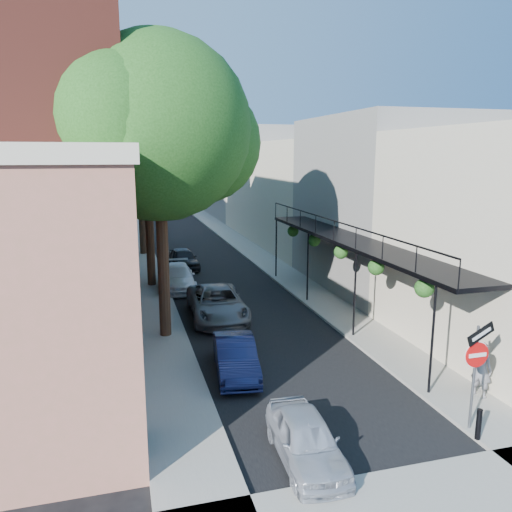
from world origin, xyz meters
TOP-DOWN VIEW (x-y plane):
  - ground at (0.00, 0.00)m, footprint 160.00×160.00m
  - road_surface at (0.00, 30.00)m, footprint 6.00×64.00m
  - sidewalk_left at (-4.00, 30.00)m, footprint 2.00×64.00m
  - sidewalk_right at (4.00, 30.00)m, footprint 2.00×64.00m
  - sidewalk_cross at (0.00, -1.00)m, footprint 12.00×2.00m
  - buildings_left at (-9.30, 28.76)m, footprint 10.10×59.10m
  - buildings_right at (8.99, 29.49)m, footprint 9.80×55.00m
  - sign_post at (3.16, 0.97)m, footprint 0.89×0.17m
  - bollard at (3.00, 0.50)m, footprint 0.14×0.14m
  - oak_near at (-3.37, 10.26)m, footprint 7.48×6.80m
  - oak_mid at (-3.42, 18.23)m, footprint 6.60×6.00m
  - oak_far at (-3.35, 27.27)m, footprint 7.70×7.00m
  - parked_car_a at (-1.40, 0.95)m, footprint 1.51×3.42m
  - parked_car_b at (-1.90, 6.03)m, footprint 1.70×3.76m
  - parked_car_c at (-1.40, 11.76)m, footprint 2.51×5.08m
  - parked_car_d at (-2.50, 17.17)m, footprint 2.00×4.47m
  - parked_car_e at (-1.58, 21.88)m, footprint 1.84×3.89m
  - pedestrian at (4.60, 2.41)m, footprint 0.61×0.72m

SIDE VIEW (x-z plane):
  - ground at x=0.00m, z-range 0.00..0.00m
  - road_surface at x=0.00m, z-range 0.00..0.01m
  - sidewalk_left at x=-4.00m, z-range 0.00..0.12m
  - sidewalk_right at x=4.00m, z-range 0.00..0.12m
  - sidewalk_cross at x=0.00m, z-range 0.00..0.12m
  - bollard at x=3.00m, z-range 0.12..0.92m
  - parked_car_a at x=-1.40m, z-range 0.00..1.14m
  - parked_car_b at x=-1.90m, z-range 0.00..1.20m
  - parked_car_d at x=-2.50m, z-range 0.00..1.27m
  - parked_car_e at x=-1.58m, z-range 0.00..1.29m
  - parked_car_c at x=-1.40m, z-range 0.00..1.38m
  - pedestrian at x=4.60m, z-range 0.12..1.78m
  - sign_post at x=3.16m, z-range 0.54..3.53m
  - buildings_right at x=8.99m, z-range -0.58..9.42m
  - buildings_left at x=-9.30m, z-range -1.06..10.94m
  - oak_mid at x=-3.42m, z-range 1.96..12.16m
  - oak_near at x=-3.37m, z-range 2.17..13.59m
  - oak_far at x=-3.35m, z-range 2.31..14.21m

